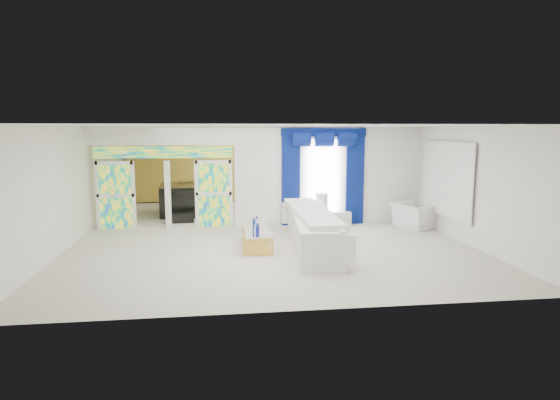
{
  "coord_description": "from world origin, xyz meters",
  "views": [
    {
      "loc": [
        -1.26,
        -13.22,
        2.92
      ],
      "look_at": [
        0.3,
        -1.2,
        1.1
      ],
      "focal_mm": 30.36,
      "sensor_mm": 36.0,
      "label": 1
    }
  ],
  "objects": [
    {
      "name": "console_table",
      "position": [
        2.14,
        0.77,
        0.2
      ],
      "size": [
        1.21,
        0.42,
        0.4
      ],
      "primitive_type": "cube",
      "rotation": [
        0.0,
        0.0,
        -0.03
      ],
      "color": "silver",
      "rests_on": "ground"
    },
    {
      "name": "blue_drape_left",
      "position": [
        0.9,
        0.87,
        1.4
      ],
      "size": [
        0.55,
        0.1,
        2.8
      ],
      "primitive_type": "cube",
      "color": "#06044B",
      "rests_on": "ground"
    },
    {
      "name": "blue_drape_right",
      "position": [
        2.9,
        0.87,
        1.4
      ],
      "size": [
        0.55,
        0.1,
        2.8
      ],
      "primitive_type": "cube",
      "color": "#06044B",
      "rests_on": "ground"
    },
    {
      "name": "wall_mirror",
      "position": [
        4.94,
        -1.0,
        1.55
      ],
      "size": [
        0.04,
        2.7,
        1.9
      ],
      "primitive_type": "cube",
      "color": "white",
      "rests_on": "ground"
    },
    {
      "name": "coffee_table",
      "position": [
        -0.34,
        -1.63,
        0.21
      ],
      "size": [
        0.8,
        1.96,
        0.42
      ],
      "primitive_type": "cube",
      "rotation": [
        0.0,
        0.0,
        -0.09
      ],
      "color": "gold",
      "rests_on": "ground"
    },
    {
      "name": "white_sofa",
      "position": [
        1.01,
        -1.93,
        0.42
      ],
      "size": [
        1.31,
        4.44,
        0.83
      ],
      "primitive_type": "cube",
      "rotation": [
        0.0,
        0.0,
        -0.09
      ],
      "color": "white",
      "rests_on": "ground"
    },
    {
      "name": "window_pane",
      "position": [
        1.9,
        0.9,
        1.45
      ],
      "size": [
        1.0,
        0.02,
        2.3
      ],
      "primitive_type": "cube",
      "color": "white",
      "rests_on": "dividing_wall"
    },
    {
      "name": "dividing_wall",
      "position": [
        2.15,
        1.0,
        1.5
      ],
      "size": [
        5.7,
        0.18,
        3.0
      ],
      "primitive_type": "cube",
      "color": "white",
      "rests_on": "ground"
    },
    {
      "name": "chandelier",
      "position": [
        -2.3,
        3.4,
        2.65
      ],
      "size": [
        0.6,
        0.6,
        0.6
      ],
      "primitive_type": "sphere",
      "color": "gold",
      "rests_on": "ceiling"
    },
    {
      "name": "table_lamp",
      "position": [
        1.84,
        0.77,
        0.69
      ],
      "size": [
        0.36,
        0.36,
        0.58
      ],
      "primitive_type": "cylinder",
      "color": "silver",
      "rests_on": "console_table"
    },
    {
      "name": "piano_bench",
      "position": [
        -2.51,
        1.74,
        0.14
      ],
      "size": [
        0.89,
        0.4,
        0.29
      ],
      "primitive_type": "cube",
      "rotation": [
        0.0,
        0.0,
        0.07
      ],
      "color": "black",
      "rests_on": "ground"
    },
    {
      "name": "decanters",
      "position": [
        -0.36,
        -1.69,
        0.52
      ],
      "size": [
        0.2,
        1.31,
        0.25
      ],
      "color": "silver",
      "rests_on": "coffee_table"
    },
    {
      "name": "stained_panel_left",
      "position": [
        -4.28,
        1.0,
        1.0
      ],
      "size": [
        0.95,
        0.04,
        2.0
      ],
      "primitive_type": "cube",
      "color": "#994C3F",
      "rests_on": "ground"
    },
    {
      "name": "stained_transom",
      "position": [
        -2.85,
        1.0,
        2.25
      ],
      "size": [
        4.0,
        0.05,
        0.35
      ],
      "primitive_type": "cube",
      "color": "#994C3F",
      "rests_on": "dividing_header"
    },
    {
      "name": "stained_panel_right",
      "position": [
        -1.42,
        1.0,
        1.0
      ],
      "size": [
        0.95,
        0.04,
        2.0
      ],
      "primitive_type": "cube",
      "color": "#994C3F",
      "rests_on": "ground"
    },
    {
      "name": "armchair",
      "position": [
        4.49,
        -0.01,
        0.37
      ],
      "size": [
        1.36,
        1.43,
        0.73
      ],
      "primitive_type": "imported",
      "rotation": [
        0.0,
        0.0,
        1.99
      ],
      "color": "white",
      "rests_on": "ground"
    },
    {
      "name": "gold_curtains",
      "position": [
        0.0,
        5.9,
        1.5
      ],
      "size": [
        9.7,
        0.12,
        2.9
      ],
      "primitive_type": "cube",
      "color": "#B8862C",
      "rests_on": "ground"
    },
    {
      "name": "dividing_header",
      "position": [
        -2.85,
        1.0,
        2.73
      ],
      "size": [
        4.3,
        0.18,
        0.55
      ],
      "primitive_type": "cube",
      "color": "white",
      "rests_on": "dividing_wall"
    },
    {
      "name": "floor",
      "position": [
        0.0,
        0.0,
        0.0
      ],
      "size": [
        12.0,
        12.0,
        0.0
      ],
      "primitive_type": "plane",
      "color": "#B7AF9E",
      "rests_on": "ground"
    },
    {
      "name": "tv_console",
      "position": [
        -4.39,
        2.44,
        0.4
      ],
      "size": [
        0.64,
        0.6,
        0.79
      ],
      "primitive_type": "cube",
      "rotation": [
        0.0,
        0.0,
        0.22
      ],
      "color": "tan",
      "rests_on": "ground"
    },
    {
      "name": "blue_pelmet",
      "position": [
        1.9,
        0.87,
        2.82
      ],
      "size": [
        2.6,
        0.12,
        0.25
      ],
      "primitive_type": "cube",
      "color": "#06044B",
      "rests_on": "dividing_wall"
    },
    {
      "name": "grand_piano",
      "position": [
        -2.51,
        3.34,
        0.51
      ],
      "size": [
        1.67,
        2.11,
        1.01
      ],
      "primitive_type": "cube",
      "rotation": [
        0.0,
        0.0,
        0.07
      ],
      "color": "black",
      "rests_on": "ground"
    }
  ]
}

